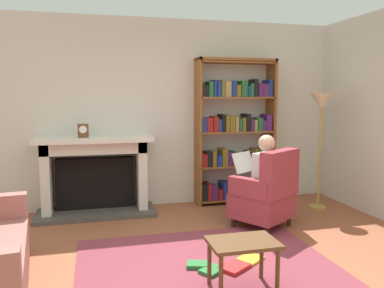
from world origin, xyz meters
TOP-DOWN VIEW (x-y plane):
  - ground at (0.00, 0.00)m, footprint 14.00×14.00m
  - back_wall at (0.00, 2.55)m, footprint 5.60×0.10m
  - side_wall_right at (2.65, 1.25)m, footprint 0.10×5.20m
  - area_rug at (0.00, 0.30)m, footprint 2.40×1.80m
  - fireplace at (-0.99, 2.30)m, footprint 1.57×0.64m
  - mantel_clock at (-1.13, 2.20)m, footprint 0.14×0.14m
  - bookshelf at (1.05, 2.33)m, footprint 1.19×0.32m
  - armchair_reading at (1.02, 1.14)m, footprint 0.87×0.87m
  - seated_reader at (0.95, 1.23)m, footprint 0.55×0.59m
  - side_table at (0.16, -0.27)m, footprint 0.56×0.39m
  - scattered_books at (0.16, 0.16)m, footprint 0.81×0.46m
  - floor_lamp at (2.10, 1.73)m, footprint 0.32×0.32m

SIDE VIEW (x-z plane):
  - ground at x=0.00m, z-range 0.00..0.00m
  - area_rug at x=0.00m, z-range 0.00..0.01m
  - scattered_books at x=0.16m, z-range 0.01..0.05m
  - side_table at x=0.16m, z-range 0.15..0.57m
  - armchair_reading at x=1.02m, z-range -0.06..0.91m
  - fireplace at x=-0.99m, z-range 0.04..1.09m
  - seated_reader at x=0.95m, z-range 0.05..1.19m
  - bookshelf at x=1.05m, z-range -0.05..2.09m
  - mantel_clock at x=-1.13m, z-range 1.06..1.23m
  - back_wall at x=0.00m, z-range 0.00..2.70m
  - side_wall_right at x=2.65m, z-range 0.00..2.70m
  - floor_lamp at x=2.10m, z-range 0.57..2.20m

